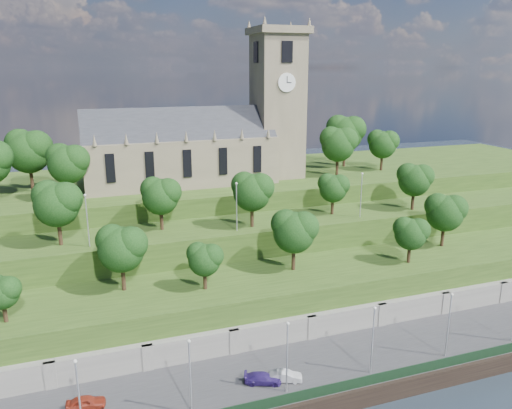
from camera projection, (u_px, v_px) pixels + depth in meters
name	position (u px, v px, depth m)	size (l,w,h in m)	color
promenade	(291.00, 377.00, 55.79)	(160.00, 12.00, 2.00)	#2D2D30
fence	(312.00, 393.00, 50.45)	(160.00, 0.10, 1.20)	black
retaining_wall	(272.00, 339.00, 60.82)	(160.00, 2.10, 5.00)	slate
embankment_lower	(255.00, 306.00, 65.91)	(160.00, 12.00, 8.00)	#2A4416
embankment_upper	(231.00, 262.00, 75.39)	(160.00, 10.00, 12.00)	#2A4416
hilltop	(200.00, 215.00, 94.10)	(160.00, 32.00, 15.00)	#2A4416
church	(207.00, 139.00, 86.72)	(38.60, 12.35, 27.60)	#6B604B
trees_lower	(289.00, 234.00, 65.73)	(65.27, 8.99, 8.35)	black
trees_upper	(234.00, 191.00, 71.61)	(59.88, 8.30, 8.60)	black
trees_hilltop	(202.00, 146.00, 85.78)	(74.71, 16.36, 10.38)	black
lamp_posts_promenade	(287.00, 352.00, 50.48)	(60.36, 0.36, 7.99)	#B2B2B7
lamp_posts_upper	(237.00, 203.00, 69.98)	(40.36, 0.36, 7.07)	#B2B2B7
car_left	(86.00, 402.00, 49.00)	(1.52, 3.79, 1.29)	maroon
car_middle	(286.00, 376.00, 53.30)	(1.23, 3.52, 1.16)	#A3A2A7
car_right	(263.00, 378.00, 52.93)	(1.61, 3.97, 1.15)	navy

